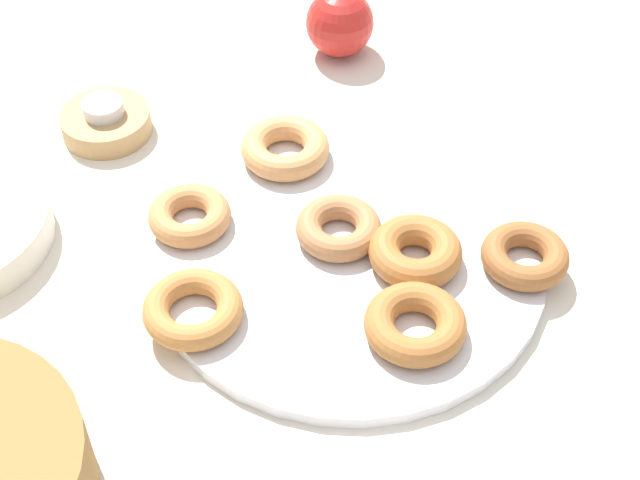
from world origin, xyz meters
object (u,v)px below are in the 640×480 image
donut_1 (289,147)px  tealight (103,108)px  donut_2 (340,228)px  donut_3 (525,256)px  apple (340,23)px  candle_holder (106,123)px  donut_0 (193,309)px  donut_plate (348,257)px  donut_4 (190,216)px  donut_6 (415,324)px  donut_5 (415,252)px

donut_1 → tealight: size_ratio=2.11×
donut_2 → donut_3: (-0.11, -0.14, -0.00)m
donut_3 → apple: bearing=-0.3°
candle_holder → apple: 0.30m
donut_0 → donut_1: (0.16, -0.16, 0.00)m
donut_plate → donut_4: (0.10, 0.12, 0.02)m
donut_0 → donut_3: (-0.07, -0.30, 0.00)m
donut_plate → donut_2: donut_2 is taller
candle_holder → donut_4: bearing=-170.6°
donut_1 → candle_holder: donut_1 is taller
donut_plate → donut_1: (0.15, -0.00, 0.02)m
tealight → apple: bearing=-84.2°
donut_1 → donut_4: size_ratio=1.15×
donut_2 → tealight: (0.26, 0.16, 0.01)m
donut_0 → donut_6: (-0.10, -0.17, 0.00)m
donut_0 → donut_5: (-0.02, -0.21, 0.00)m
donut_2 → donut_6: donut_6 is taller
donut_3 → donut_5: size_ratio=0.94×
donut_4 → apple: size_ratio=0.99×
donut_2 → candle_holder: bearing=30.4°
donut_plate → tealight: 0.33m
donut_5 → tealight: donut_5 is taller
donut_plate → donut_2: bearing=-2.9°
donut_0 → donut_1: size_ratio=0.97×
donut_1 → donut_2: size_ratio=1.12×
donut_0 → tealight: bearing=-1.1°
donut_6 → apple: size_ratio=1.11×
donut_0 → donut_2: (0.04, -0.16, 0.00)m
tealight → apple: 0.30m
donut_4 → tealight: bearing=9.4°
apple → donut_0: bearing=137.5°
donut_plate → donut_5: size_ratio=4.27×
donut_plate → donut_3: donut_3 is taller
donut_3 → donut_4: bearing=55.5°
donut_plate → apple: bearing=-24.3°
donut_0 → donut_5: bearing=-96.5°
donut_2 → donut_3: same height
donut_3 → donut_4: (0.18, 0.26, -0.00)m
donut_plate → donut_0: bearing=95.0°
donut_5 → tealight: 0.38m
donut_2 → candle_holder: (0.26, 0.16, -0.01)m
donut_4 → donut_5: size_ratio=0.92×
donut_6 → tealight: 0.43m
donut_0 → apple: (0.33, -0.30, 0.02)m
candle_holder → apple: apple is taller
donut_4 → candle_holder: (0.19, 0.03, -0.01)m
donut_plate → donut_5: bearing=-127.1°
donut_2 → donut_5: 0.08m
donut_5 → tealight: bearing=32.2°
donut_5 → candle_holder: 0.38m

